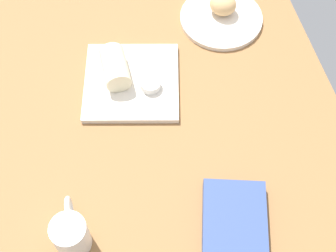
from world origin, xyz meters
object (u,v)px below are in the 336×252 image
at_px(sauce_cup, 151,84).
at_px(book_stack, 234,224).
at_px(round_plate, 221,18).
at_px(scone_pastry, 223,4).
at_px(square_plate, 132,82).
at_px(coffee_mug, 71,233).
at_px(breakfast_wrap, 115,67).

relative_size(sauce_cup, book_stack, 0.23).
bearing_deg(book_stack, round_plate, -13.23).
xyz_separation_m(scone_pastry, sauce_cup, (-0.22, 0.26, -0.02)).
height_order(scone_pastry, square_plate, scone_pastry).
xyz_separation_m(sauce_cup, coffee_mug, (-0.36, 0.25, 0.02)).
xyz_separation_m(round_plate, breakfast_wrap, (-0.14, 0.33, 0.04)).
bearing_deg(book_stack, coffee_mug, 82.59).
xyz_separation_m(sauce_cup, book_stack, (-0.41, -0.11, -0.01)).
xyz_separation_m(scone_pastry, breakfast_wrap, (-0.16, 0.34, 0.00)).
bearing_deg(coffee_mug, scone_pastry, -41.13).
bearing_deg(scone_pastry, coffee_mug, 138.87).
relative_size(round_plate, coffee_mug, 1.84).
relative_size(square_plate, breakfast_wrap, 2.16).
bearing_deg(breakfast_wrap, round_plate, 21.98).
height_order(sauce_cup, coffee_mug, coffee_mug).
bearing_deg(round_plate, sauce_cup, 128.70).
xyz_separation_m(breakfast_wrap, book_stack, (-0.47, -0.19, -0.03)).
bearing_deg(sauce_cup, coffee_mug, 145.46).
distance_m(breakfast_wrap, coffee_mug, 0.45).
bearing_deg(sauce_cup, scone_pastry, -49.76).
bearing_deg(breakfast_wrap, book_stack, -69.15).
bearing_deg(coffee_mug, book_stack, -97.41).
xyz_separation_m(breakfast_wrap, coffee_mug, (-0.42, 0.17, 0.00)).
distance_m(book_stack, coffee_mug, 0.36).
relative_size(scone_pastry, book_stack, 0.34).
xyz_separation_m(sauce_cup, breakfast_wrap, (0.06, 0.08, 0.02)).
height_order(round_plate, sauce_cup, sauce_cup).
bearing_deg(square_plate, breakfast_wrap, 54.41).
distance_m(breakfast_wrap, book_stack, 0.50).
bearing_deg(coffee_mug, square_plate, -27.32).
relative_size(breakfast_wrap, book_stack, 0.50).
height_order(round_plate, square_plate, square_plate).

